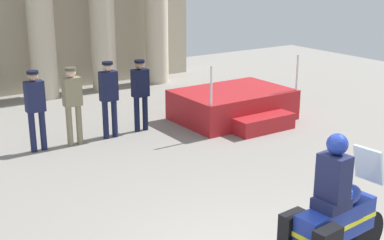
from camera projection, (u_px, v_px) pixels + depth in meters
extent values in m
cube|color=#B21E23|center=(232.00, 105.00, 13.25)|extent=(2.79, 1.94, 0.75)
cube|color=#B21E23|center=(264.00, 124.00, 12.33)|extent=(1.53, 0.50, 0.38)
cylinder|color=silver|center=(211.00, 86.00, 11.60)|extent=(0.05, 0.05, 0.90)
cylinder|color=silver|center=(297.00, 73.00, 13.00)|extent=(0.05, 0.05, 0.90)
cylinder|color=#191E42|center=(33.00, 132.00, 10.94)|extent=(0.13, 0.13, 0.86)
cylinder|color=#191E42|center=(43.00, 130.00, 11.06)|extent=(0.13, 0.13, 0.86)
cube|color=#191E42|center=(35.00, 96.00, 10.78)|extent=(0.38, 0.22, 0.64)
sphere|color=tan|center=(33.00, 76.00, 10.66)|extent=(0.21, 0.21, 0.21)
cylinder|color=black|center=(32.00, 72.00, 10.63)|extent=(0.24, 0.24, 0.06)
cylinder|color=#847A5B|center=(69.00, 126.00, 11.31)|extent=(0.13, 0.13, 0.88)
cylinder|color=#847A5B|center=(79.00, 124.00, 11.43)|extent=(0.13, 0.13, 0.88)
cube|color=#847A5B|center=(72.00, 92.00, 11.15)|extent=(0.38, 0.22, 0.62)
sphere|color=beige|center=(71.00, 73.00, 11.03)|extent=(0.21, 0.21, 0.21)
cylinder|color=#4F4937|center=(70.00, 69.00, 11.01)|extent=(0.24, 0.24, 0.06)
cylinder|color=#141938|center=(106.00, 120.00, 11.76)|extent=(0.13, 0.13, 0.87)
cylinder|color=#141938|center=(114.00, 118.00, 11.88)|extent=(0.13, 0.13, 0.87)
cube|color=#141938|center=(108.00, 86.00, 11.60)|extent=(0.38, 0.22, 0.66)
sphere|color=tan|center=(108.00, 67.00, 11.48)|extent=(0.21, 0.21, 0.21)
cylinder|color=black|center=(107.00, 63.00, 11.45)|extent=(0.24, 0.24, 0.06)
cylinder|color=black|center=(137.00, 114.00, 12.26)|extent=(0.13, 0.13, 0.83)
cylinder|color=black|center=(145.00, 113.00, 12.38)|extent=(0.13, 0.13, 0.83)
cube|color=black|center=(140.00, 83.00, 12.11)|extent=(0.38, 0.22, 0.64)
sphere|color=#997056|center=(140.00, 65.00, 11.99)|extent=(0.21, 0.21, 0.21)
cylinder|color=black|center=(140.00, 61.00, 11.96)|extent=(0.24, 0.24, 0.06)
cylinder|color=black|center=(367.00, 233.00, 7.11)|extent=(0.65, 0.15, 0.64)
cube|color=navy|center=(336.00, 222.00, 6.56)|extent=(1.26, 0.42, 0.44)
ellipsoid|color=navy|center=(345.00, 195.00, 6.56)|extent=(0.54, 0.36, 0.26)
cube|color=yellow|center=(335.00, 223.00, 6.57)|extent=(1.28, 0.43, 0.06)
cube|color=silver|center=(368.00, 165.00, 6.74)|extent=(0.19, 0.41, 0.47)
cube|color=black|center=(293.00, 226.00, 6.46)|extent=(0.37, 0.21, 0.36)
cube|color=#191E42|center=(331.00, 203.00, 6.41)|extent=(0.43, 0.37, 0.14)
cube|color=#191E42|center=(334.00, 177.00, 6.31)|extent=(0.29, 0.38, 0.56)
sphere|color=navy|center=(337.00, 144.00, 6.20)|extent=(0.26, 0.26, 0.26)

